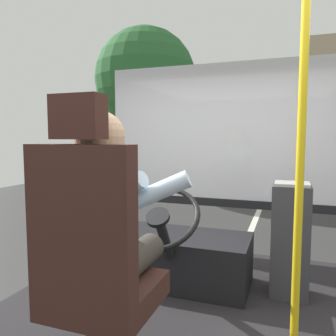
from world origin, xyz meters
TOP-DOWN VIEW (x-y plane):
  - ground at (0.00, 8.80)m, footprint 18.00×44.00m
  - driver_seat at (-0.16, -0.57)m, footprint 0.48×0.48m
  - bus_driver at (-0.16, -0.46)m, footprint 0.72×0.54m
  - steering_console at (-0.16, 0.69)m, footprint 1.10×1.05m
  - handrail_pole at (0.70, 0.06)m, footprint 0.04×0.04m
  - fare_box at (0.67, 0.78)m, footprint 0.27×0.26m
  - windshield_panel at (0.00, 1.62)m, footprint 2.50×0.08m
  - street_tree at (-3.90, 8.51)m, footprint 3.32×3.32m

SIDE VIEW (x-z plane):
  - ground at x=0.00m, z-range -0.05..0.00m
  - steering_console at x=-0.16m, z-range 0.42..1.27m
  - fare_box at x=0.67m, z-range 0.62..1.48m
  - driver_seat at x=-0.16m, z-range 0.53..1.90m
  - bus_driver at x=-0.16m, z-range 1.03..1.84m
  - windshield_panel at x=0.00m, z-range 0.93..2.41m
  - handrail_pole at x=0.70m, z-range 0.62..2.80m
  - street_tree at x=-3.90m, z-range 1.03..6.42m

